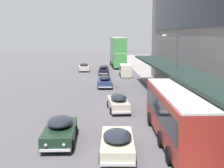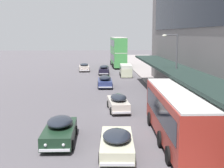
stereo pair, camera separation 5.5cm
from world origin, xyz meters
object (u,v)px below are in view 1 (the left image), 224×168
(street_lamp, at_px, (175,64))
(sedan_far_back, at_px, (105,81))
(transit_bus_kerbside_rear, at_px, (178,113))
(sedan_oncoming_front, at_px, (117,142))
(sedan_trailing_near, at_px, (84,67))
(vw_van, at_px, (126,70))
(sedan_oncoming_rear, at_px, (104,70))
(sedan_second_mid, at_px, (118,102))
(sedan_trailing_mid, at_px, (60,130))
(transit_bus_kerbside_front, at_px, (118,51))

(street_lamp, bearing_deg, sedan_far_back, 117.62)
(transit_bus_kerbside_rear, bearing_deg, sedan_far_back, 100.75)
(sedan_oncoming_front, distance_m, sedan_trailing_near, 40.98)
(sedan_oncoming_front, bearing_deg, vw_van, 83.67)
(sedan_trailing_near, bearing_deg, sedan_oncoming_rear, -53.26)
(sedan_far_back, distance_m, sedan_oncoming_rear, 13.10)
(transit_bus_kerbside_rear, height_order, sedan_far_back, transit_bus_kerbside_rear)
(street_lamp, bearing_deg, sedan_second_mid, -169.71)
(transit_bus_kerbside_rear, relative_size, sedan_trailing_near, 2.33)
(sedan_far_back, height_order, street_lamp, street_lamp)
(sedan_oncoming_front, relative_size, street_lamp, 0.74)
(sedan_trailing_mid, distance_m, vw_van, 31.64)
(sedan_trailing_mid, bearing_deg, transit_bus_kerbside_rear, -3.13)
(transit_bus_kerbside_rear, xyz_separation_m, sedan_oncoming_rear, (-3.79, 34.25, -1.12))
(transit_bus_kerbside_rear, relative_size, sedan_oncoming_front, 2.25)
(sedan_trailing_near, distance_m, sedan_trailing_mid, 38.62)
(sedan_far_back, bearing_deg, street_lamp, -62.38)
(sedan_trailing_near, relative_size, sedan_oncoming_rear, 0.99)
(sedan_oncoming_rear, bearing_deg, street_lamp, -76.60)
(sedan_oncoming_rear, bearing_deg, transit_bus_kerbside_front, 74.52)
(sedan_oncoming_front, bearing_deg, street_lamp, 61.47)
(sedan_second_mid, bearing_deg, sedan_trailing_near, 97.79)
(transit_bus_kerbside_front, height_order, sedan_second_mid, transit_bus_kerbside_front)
(vw_van, bearing_deg, transit_bus_kerbside_front, 90.67)
(vw_van, bearing_deg, sedan_oncoming_front, -96.33)
(sedan_oncoming_rear, relative_size, sedan_second_mid, 1.04)
(sedan_trailing_mid, bearing_deg, street_lamp, 43.12)
(street_lamp, bearing_deg, sedan_oncoming_rear, 103.40)
(transit_bus_kerbside_front, xyz_separation_m, sedan_second_mid, (-2.68, -37.66, -2.55))
(transit_bus_kerbside_front, relative_size, sedan_oncoming_rear, 2.35)
(sedan_oncoming_front, height_order, street_lamp, street_lamp)
(sedan_trailing_mid, relative_size, street_lamp, 0.73)
(sedan_oncoming_front, xyz_separation_m, sedan_oncoming_rear, (0.20, 36.06, 0.08))
(sedan_oncoming_front, height_order, sedan_oncoming_rear, sedan_oncoming_rear)
(sedan_oncoming_rear, xyz_separation_m, sedan_second_mid, (0.61, -25.78, -0.02))
(transit_bus_kerbside_front, height_order, sedan_far_back, transit_bus_kerbside_front)
(sedan_trailing_mid, bearing_deg, vw_van, 76.87)
(transit_bus_kerbside_rear, relative_size, vw_van, 2.45)
(sedan_trailing_near, xyz_separation_m, vw_van, (7.04, -7.81, 0.37))
(sedan_trailing_mid, distance_m, street_lamp, 13.61)
(sedan_trailing_mid, relative_size, sedan_oncoming_rear, 1.01)
(sedan_trailing_mid, height_order, sedan_oncoming_rear, sedan_trailing_mid)
(sedan_oncoming_front, xyz_separation_m, street_lamp, (6.11, 11.24, 3.38))
(transit_bus_kerbside_rear, xyz_separation_m, sedan_oncoming_front, (-4.00, -1.81, -1.20))
(transit_bus_kerbside_front, xyz_separation_m, sedan_trailing_near, (-6.87, -7.10, -2.59))
(sedan_trailing_mid, height_order, vw_van, vw_van)
(sedan_trailing_mid, distance_m, sedan_second_mid, 9.15)
(sedan_trailing_mid, height_order, sedan_second_mid, sedan_trailing_mid)
(sedan_far_back, relative_size, sedan_oncoming_rear, 0.99)
(sedan_far_back, xyz_separation_m, sedan_second_mid, (0.83, -12.68, 0.00))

